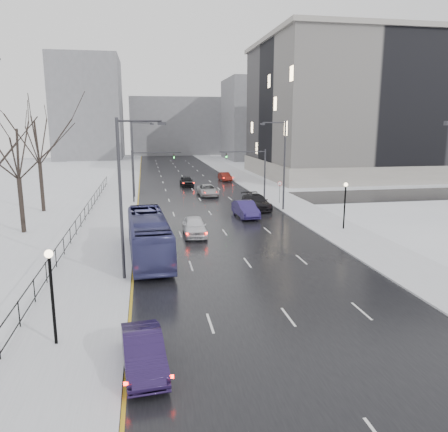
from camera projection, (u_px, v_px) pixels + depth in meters
road at (191, 188)px, 67.37m from camera, size 16.00×150.00×0.04m
cross_road at (201, 201)px, 55.81m from camera, size 130.00×10.00×0.04m
sidewalk_left at (121, 189)px, 65.52m from camera, size 5.00×150.00×0.16m
sidewalk_right at (257, 186)px, 69.18m from camera, size 5.00×150.00×0.16m
park_strip at (55, 191)px, 63.88m from camera, size 14.00×150.00×0.12m
tree_park_d at (24, 233)px, 39.23m from camera, size 8.75×8.75×12.50m
tree_park_e at (44, 212)px, 48.79m from camera, size 9.45×9.45×13.50m
iron_fence at (72, 232)px, 36.03m from camera, size 0.06×70.00×1.30m
streetlight_r_mid at (282, 161)px, 48.38m from camera, size 2.95×0.25×10.00m
streetlight_l_near at (124, 192)px, 26.27m from camera, size 2.95×0.25×10.00m
streetlight_l_far at (135, 155)px, 57.09m from camera, size 2.95×0.25×10.00m
lamppost_l at (51, 283)px, 18.62m from camera, size 0.36×0.36×4.28m
lamppost_r_mid at (345, 199)px, 39.79m from camera, size 0.36×0.36×4.28m
mast_signal_right at (257, 168)px, 56.24m from camera, size 6.10×0.33×6.50m
mast_signal_left at (141, 170)px, 53.69m from camera, size 6.10×0.33×6.50m
no_uturn_sign at (280, 186)px, 53.09m from camera, size 0.60×0.06×2.70m
civic_building at (367, 116)px, 82.71m from camera, size 41.00×31.00×24.80m
bldg_far_right at (269, 119)px, 122.95m from camera, size 24.00×20.00×22.00m
bldg_far_left at (89, 109)px, 123.26m from camera, size 18.00×22.00×28.00m
bldg_far_center at (177, 126)px, 143.26m from camera, size 30.00×18.00×18.00m
sedan_left_near at (143, 352)px, 17.27m from camera, size 1.97×4.59×1.47m
bus at (149, 236)px, 31.76m from camera, size 3.28×11.47×3.16m
sedan_center_near at (194, 226)px, 38.17m from camera, size 2.08×4.92×1.66m
sedan_right_near at (245, 209)px, 45.78m from camera, size 2.10×5.27×1.70m
sedan_right_cross at (208, 190)px, 59.67m from camera, size 2.70×5.47×1.49m
sedan_right_far at (256, 202)px, 50.10m from camera, size 2.80×5.94×1.67m
sedan_center_far at (187, 181)px, 68.95m from camera, size 2.09×4.67×1.56m
sedan_right_distant at (225, 177)px, 75.43m from camera, size 1.91×4.46×1.43m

